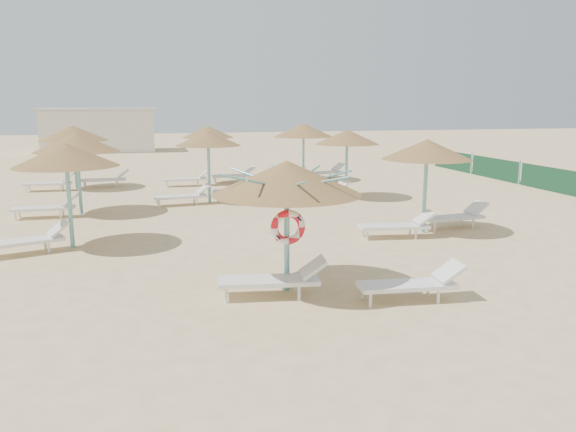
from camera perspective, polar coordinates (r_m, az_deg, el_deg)
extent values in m
plane|color=#E0C289|center=(11.00, -0.92, -8.02)|extent=(120.00, 120.00, 0.00)
cylinder|color=#66AFB1|center=(10.95, -0.12, -2.19)|extent=(0.11, 0.11, 2.16)
cone|color=olive|center=(10.74, -0.13, 3.94)|extent=(2.89, 2.89, 0.65)
cylinder|color=#66AFB1|center=(10.77, -0.13, 2.63)|extent=(0.20, 0.20, 0.12)
cylinder|color=#66AFB1|center=(10.92, 3.27, 3.77)|extent=(1.31, 0.04, 0.33)
cylinder|color=#66AFB1|center=(11.31, 1.63, 4.05)|extent=(0.95, 0.95, 0.33)
cylinder|color=#66AFB1|center=(11.38, -0.91, 4.10)|extent=(0.04, 1.31, 0.33)
cylinder|color=#66AFB1|center=(11.10, -3.06, 3.90)|extent=(0.95, 0.95, 0.33)
cylinder|color=#66AFB1|center=(10.61, -3.62, 3.54)|extent=(1.31, 0.04, 0.33)
cylinder|color=#66AFB1|center=(10.19, -2.08, 3.23)|extent=(0.95, 0.95, 0.33)
cylinder|color=#66AFB1|center=(10.11, 0.76, 3.17)|extent=(0.04, 1.31, 0.33)
cylinder|color=#66AFB1|center=(10.42, 3.00, 3.40)|extent=(0.95, 0.95, 0.33)
torus|color=red|center=(10.81, 0.00, -1.15)|extent=(0.69, 0.15, 0.69)
cylinder|color=white|center=(10.59, -6.30, -8.05)|extent=(0.06, 0.06, 0.28)
cylinder|color=white|center=(11.07, -6.29, -7.18)|extent=(0.06, 0.06, 0.28)
cylinder|color=white|center=(10.67, 1.14, -7.84)|extent=(0.06, 0.06, 0.28)
cylinder|color=white|center=(11.14, 0.81, -6.99)|extent=(0.06, 0.06, 0.28)
cube|color=white|center=(10.80, -1.98, -6.59)|extent=(1.99, 0.88, 0.08)
cube|color=white|center=(10.81, 2.59, -5.21)|extent=(0.57, 0.67, 0.37)
cylinder|color=white|center=(10.42, 8.38, -8.48)|extent=(0.06, 0.06, 0.27)
cylinder|color=white|center=(10.86, 7.63, -7.63)|extent=(0.06, 0.06, 0.27)
cylinder|color=white|center=(10.86, 15.02, -7.92)|extent=(0.06, 0.06, 0.27)
cylinder|color=white|center=(11.28, 14.05, -7.14)|extent=(0.06, 0.06, 0.27)
cube|color=white|center=(10.82, 11.97, -6.88)|extent=(1.88, 0.76, 0.08)
cube|color=white|center=(11.07, 16.02, -5.42)|extent=(0.52, 0.62, 0.35)
cylinder|color=#66AFB1|center=(15.26, -21.30, 1.17)|extent=(0.11, 0.11, 2.30)
cone|color=olive|center=(15.11, -21.65, 5.79)|extent=(2.59, 2.59, 0.58)
cylinder|color=#66AFB1|center=(15.13, -21.58, 4.90)|extent=(0.20, 0.20, 0.12)
cylinder|color=white|center=(15.10, -23.12, -3.00)|extent=(0.06, 0.06, 0.28)
cylinder|color=white|center=(15.58, -23.43, -2.60)|extent=(0.06, 0.06, 0.28)
cube|color=white|center=(15.23, -25.37, -2.37)|extent=(2.00, 1.20, 0.08)
cube|color=white|center=(15.29, -22.30, -1.14)|extent=(0.65, 0.72, 0.36)
cylinder|color=#66AFB1|center=(19.85, -20.46, 3.45)|extent=(0.11, 0.11, 2.30)
cone|color=olive|center=(19.73, -20.71, 7.02)|extent=(2.77, 2.77, 0.62)
cylinder|color=#66AFB1|center=(19.75, -20.66, 6.32)|extent=(0.20, 0.20, 0.12)
cylinder|color=white|center=(19.71, -25.96, -0.02)|extent=(0.06, 0.06, 0.28)
cylinder|color=white|center=(20.19, -25.63, 0.25)|extent=(0.06, 0.06, 0.28)
cylinder|color=white|center=(19.43, -22.10, 0.14)|extent=(0.06, 0.06, 0.28)
cylinder|color=white|center=(19.91, -21.86, 0.42)|extent=(0.06, 0.06, 0.28)
cube|color=white|center=(19.74, -23.59, 0.73)|extent=(1.92, 0.67, 0.08)
cube|color=white|center=(19.55, -21.20, 1.53)|extent=(0.50, 0.61, 0.36)
cylinder|color=#66AFB1|center=(25.86, -20.81, 5.13)|extent=(0.11, 0.11, 2.30)
cone|color=olive|center=(25.77, -21.01, 7.88)|extent=(2.86, 2.86, 0.64)
cylinder|color=#66AFB1|center=(25.78, -20.97, 7.33)|extent=(0.20, 0.20, 0.12)
cylinder|color=white|center=(25.67, -25.04, 2.48)|extent=(0.06, 0.06, 0.28)
cylinder|color=white|center=(26.15, -24.81, 2.64)|extent=(0.06, 0.06, 0.28)
cylinder|color=white|center=(25.40, -22.07, 2.63)|extent=(0.06, 0.06, 0.28)
cylinder|color=white|center=(25.89, -21.89, 2.80)|extent=(0.06, 0.06, 0.28)
cube|color=white|center=(25.72, -23.22, 3.05)|extent=(1.91, 0.67, 0.08)
cube|color=white|center=(25.54, -21.39, 3.68)|extent=(0.50, 0.61, 0.36)
cylinder|color=white|center=(25.97, -19.98, 2.96)|extent=(0.06, 0.06, 0.28)
cylinder|color=white|center=(26.47, -19.89, 3.11)|extent=(0.06, 0.06, 0.28)
cylinder|color=white|center=(25.89, -17.00, 3.12)|extent=(0.06, 0.06, 0.28)
cylinder|color=white|center=(26.39, -16.97, 3.27)|extent=(0.06, 0.06, 0.28)
cube|color=white|center=(26.14, -18.21, 3.52)|extent=(1.91, 0.67, 0.08)
cube|color=white|center=(26.08, -16.38, 4.15)|extent=(0.50, 0.61, 0.36)
cylinder|color=#66AFB1|center=(21.10, -8.03, 4.49)|extent=(0.11, 0.11, 2.30)
cone|color=olive|center=(20.99, -8.13, 7.83)|extent=(2.40, 2.40, 0.54)
cylinder|color=#66AFB1|center=(21.01, -8.11, 7.20)|extent=(0.20, 0.20, 0.12)
cylinder|color=white|center=(20.40, -12.94, 1.21)|extent=(0.06, 0.06, 0.28)
cylinder|color=white|center=(20.89, -13.15, 1.43)|extent=(0.06, 0.06, 0.28)
cylinder|color=white|center=(20.64, -9.23, 1.46)|extent=(0.06, 0.06, 0.28)
cylinder|color=white|center=(21.12, -9.52, 1.68)|extent=(0.06, 0.06, 0.28)
cube|color=white|center=(20.74, -10.88, 1.96)|extent=(1.97, 0.87, 0.08)
cube|color=white|center=(20.87, -8.61, 2.76)|extent=(0.56, 0.66, 0.36)
cylinder|color=white|center=(21.43, -7.27, 1.89)|extent=(0.06, 0.06, 0.28)
cylinder|color=white|center=(21.92, -7.25, 2.10)|extent=(0.06, 0.06, 0.28)
cylinder|color=white|center=(21.44, -3.66, 1.96)|extent=(0.06, 0.06, 0.28)
cylinder|color=white|center=(21.93, -3.72, 2.18)|extent=(0.06, 0.06, 0.28)
cube|color=white|center=(21.64, -5.15, 2.51)|extent=(1.97, 0.87, 0.08)
cube|color=white|center=(21.64, -2.91, 3.18)|extent=(0.56, 0.66, 0.36)
cylinder|color=#66AFB1|center=(25.81, -8.08, 5.75)|extent=(0.11, 0.11, 2.30)
cone|color=olive|center=(25.72, -8.16, 8.47)|extent=(2.32, 2.32, 0.52)
cylinder|color=#66AFB1|center=(25.74, -8.15, 7.96)|extent=(0.20, 0.20, 0.12)
cylinder|color=white|center=(25.18, -12.19, 3.14)|extent=(0.06, 0.06, 0.28)
cylinder|color=white|center=(25.68, -12.21, 3.30)|extent=(0.06, 0.06, 0.28)
cylinder|color=white|center=(25.23, -9.12, 3.27)|extent=(0.06, 0.06, 0.28)
cylinder|color=white|center=(25.73, -9.20, 3.43)|extent=(0.06, 0.06, 0.28)
cube|color=white|center=(25.43, -10.41, 3.70)|extent=(1.91, 0.65, 0.08)
cube|color=white|center=(25.45, -8.51, 4.31)|extent=(0.49, 0.61, 0.36)
cylinder|color=white|center=(26.00, -7.36, 3.56)|extent=(0.06, 0.06, 0.28)
cylinder|color=white|center=(26.49, -7.50, 3.71)|extent=(0.06, 0.06, 0.28)
cylinder|color=white|center=(26.20, -4.43, 3.68)|extent=(0.06, 0.06, 0.28)
cylinder|color=white|center=(26.69, -4.62, 3.82)|extent=(0.06, 0.06, 0.28)
cube|color=white|center=(26.33, -5.71, 4.09)|extent=(1.91, 0.65, 0.08)
cube|color=white|center=(26.45, -3.90, 4.68)|extent=(0.49, 0.61, 0.36)
cylinder|color=#66AFB1|center=(16.40, 13.74, 2.29)|extent=(0.11, 0.11, 2.30)
cone|color=olive|center=(16.25, 13.94, 6.59)|extent=(2.50, 2.50, 0.56)
cylinder|color=#66AFB1|center=(16.27, 13.90, 5.77)|extent=(0.20, 0.20, 0.12)
cylinder|color=white|center=(15.31, 8.06, -1.98)|extent=(0.06, 0.06, 0.28)
cylinder|color=white|center=(15.79, 7.63, -1.56)|extent=(0.06, 0.06, 0.28)
cylinder|color=white|center=(15.69, 12.85, -1.83)|extent=(0.06, 0.06, 0.28)
cylinder|color=white|center=(16.15, 12.29, -1.42)|extent=(0.06, 0.06, 0.28)
cube|color=white|center=(15.72, 10.69, -1.04)|extent=(1.97, 0.87, 0.08)
cube|color=white|center=(15.93, 13.66, -0.12)|extent=(0.56, 0.66, 0.36)
cylinder|color=white|center=(16.69, 14.70, -1.13)|extent=(0.06, 0.06, 0.28)
cylinder|color=white|center=(17.09, 13.72, -0.79)|extent=(0.06, 0.06, 0.28)
cylinder|color=white|center=(17.51, 18.28, -0.75)|extent=(0.06, 0.06, 0.28)
cylinder|color=white|center=(17.89, 17.26, -0.44)|extent=(0.06, 0.06, 0.28)
cube|color=white|center=(17.32, 16.39, -0.16)|extent=(1.97, 0.87, 0.08)
cube|color=white|center=(17.81, 18.60, 0.80)|extent=(0.56, 0.66, 0.36)
cylinder|color=#66AFB1|center=(21.81, 5.95, 4.76)|extent=(0.11, 0.11, 2.30)
cone|color=olive|center=(21.70, 6.02, 8.00)|extent=(2.45, 2.45, 0.55)
cylinder|color=#66AFB1|center=(21.71, 6.01, 7.39)|extent=(0.20, 0.20, 0.12)
cylinder|color=white|center=(20.62, 1.91, 1.60)|extent=(0.06, 0.06, 0.28)
cylinder|color=white|center=(21.05, 1.24, 1.80)|extent=(0.06, 0.06, 0.28)
cylinder|color=white|center=(21.31, 5.07, 1.88)|extent=(0.06, 0.06, 0.28)
cylinder|color=white|center=(21.72, 4.36, 2.08)|extent=(0.06, 0.06, 0.28)
cube|color=white|center=(21.20, 3.46, 2.35)|extent=(1.99, 1.06, 0.08)
cube|color=white|center=(21.61, 5.40, 3.14)|extent=(0.62, 0.70, 0.36)
cylinder|color=#66AFB1|center=(26.78, 1.57, 6.06)|extent=(0.11, 0.11, 2.30)
cone|color=olive|center=(26.69, 1.59, 8.72)|extent=(2.81, 2.81, 0.63)
cylinder|color=#66AFB1|center=(26.70, 1.59, 8.19)|extent=(0.20, 0.20, 0.12)
cylinder|color=white|center=(26.01, -2.30, 3.65)|extent=(0.06, 0.06, 0.28)
cylinder|color=white|center=(26.51, -2.26, 3.80)|extent=(0.06, 0.06, 0.28)
cylinder|color=white|center=(25.99, 0.68, 3.65)|extent=(0.06, 0.06, 0.28)
cylinder|color=white|center=(26.48, 0.67, 3.80)|extent=(0.06, 0.06, 0.28)
cube|color=white|center=(26.21, -0.53, 4.12)|extent=(1.99, 1.06, 0.08)
cube|color=white|center=(26.19, 1.33, 4.64)|extent=(0.61, 0.70, 0.36)
cylinder|color=white|center=(26.86, 2.43, 3.90)|extent=(0.06, 0.06, 0.28)
cylinder|color=white|center=(27.30, 1.90, 4.02)|extent=(0.06, 0.06, 0.28)
cylinder|color=white|center=(27.56, 4.87, 4.06)|extent=(0.06, 0.06, 0.28)
cylinder|color=white|center=(27.98, 4.32, 4.18)|extent=(0.06, 0.06, 0.28)
cube|color=white|center=(27.46, 3.62, 4.43)|extent=(1.99, 1.06, 0.08)
cube|color=white|center=(27.88, 5.13, 5.01)|extent=(0.61, 0.70, 0.36)
cube|color=silver|center=(45.32, -18.58, 8.12)|extent=(8.00, 4.00, 3.00)
cube|color=beige|center=(45.27, -18.72, 10.18)|extent=(8.40, 4.40, 0.25)
cube|color=#1A4F31|center=(26.08, 25.14, 3.39)|extent=(0.08, 3.80, 1.00)
cube|color=#1A4F31|center=(29.27, 20.27, 4.54)|extent=(0.08, 3.80, 1.00)
cylinder|color=#66AFB1|center=(27.72, 22.45, 4.13)|extent=(0.08, 0.08, 1.10)
cube|color=#1A4F31|center=(32.65, 16.37, 5.43)|extent=(0.08, 3.80, 1.00)
cylinder|color=#66AFB1|center=(31.02, 18.12, 5.12)|extent=(0.08, 0.08, 1.10)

